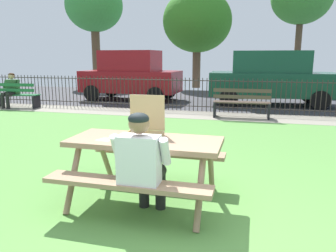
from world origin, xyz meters
name	(u,v)px	position (x,y,z in m)	size (l,w,h in m)	color
ground	(224,182)	(0.00, 1.96, -0.01)	(28.00, 11.91, 0.02)	#579041
cobblestone_walkway	(241,117)	(0.00, 7.21, 0.00)	(28.00, 1.40, 0.01)	gray
street_asphalt	(245,100)	(0.00, 11.28, -0.01)	(28.00, 6.72, 0.01)	#38383D
picnic_table_foreground	(145,153)	(-0.88, 1.08, 0.60)	(1.81, 1.49, 0.79)	#9A795D
pizza_box_open	(144,130)	(-0.92, 1.17, 0.86)	(0.46, 0.49, 0.50)	tan
pizza_slice_on_table	(108,139)	(-1.30, 0.97, 0.78)	(0.28, 0.27, 0.02)	#F9CF6D
adult_at_table	(142,162)	(-0.73, 0.58, 0.66)	(0.61, 0.59, 1.19)	black
iron_fence_streetside	(243,96)	(0.00, 7.91, 0.55)	(18.42, 0.03, 1.08)	#2D2823
park_bench_left	(16,96)	(-7.64, 7.08, 0.42)	(1.63, 0.59, 0.85)	#216637
park_bench_center	(242,103)	(0.01, 7.08, 0.42)	(1.61, 0.49, 0.85)	#4F3E32
person_on_park_bench	(11,88)	(-7.82, 7.10, 0.66)	(0.61, 0.59, 1.19)	black
parked_car_far_left	(131,75)	(-4.52, 10.05, 1.01)	(3.95, 1.93, 1.98)	maroon
parked_car_left	(271,77)	(0.91, 10.05, 1.01)	(4.48, 2.08, 1.94)	#154731
far_tree_left	(94,7)	(-9.14, 16.19, 4.65)	(3.39, 3.39, 6.25)	brown
far_tree_midleft	(197,21)	(-2.93, 16.19, 3.66)	(3.80, 3.80, 5.39)	brown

